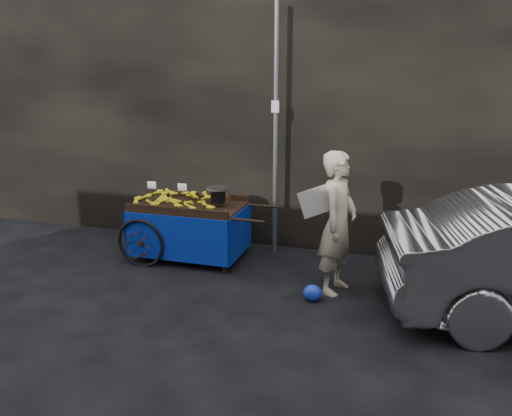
% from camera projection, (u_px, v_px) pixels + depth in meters
% --- Properties ---
extents(ground, '(80.00, 80.00, 0.00)m').
position_uv_depth(ground, '(232.00, 280.00, 7.25)').
color(ground, black).
rests_on(ground, ground).
extents(building_wall, '(13.50, 2.00, 5.00)m').
position_uv_depth(building_wall, '(299.00, 96.00, 8.87)').
color(building_wall, black).
rests_on(building_wall, ground).
extents(street_pole, '(0.12, 0.10, 4.00)m').
position_uv_depth(street_pole, '(276.00, 132.00, 7.83)').
color(street_pole, slate).
rests_on(street_pole, ground).
extents(banana_cart, '(2.34, 1.19, 1.27)m').
position_uv_depth(banana_cart, '(186.00, 210.00, 7.94)').
color(banana_cart, black).
rests_on(banana_cart, ground).
extents(vendor, '(0.83, 0.80, 1.94)m').
position_uv_depth(vendor, '(338.00, 223.00, 6.65)').
color(vendor, tan).
rests_on(vendor, ground).
extents(plastic_bag, '(0.25, 0.20, 0.22)m').
position_uv_depth(plastic_bag, '(313.00, 293.00, 6.56)').
color(plastic_bag, blue).
rests_on(plastic_bag, ground).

